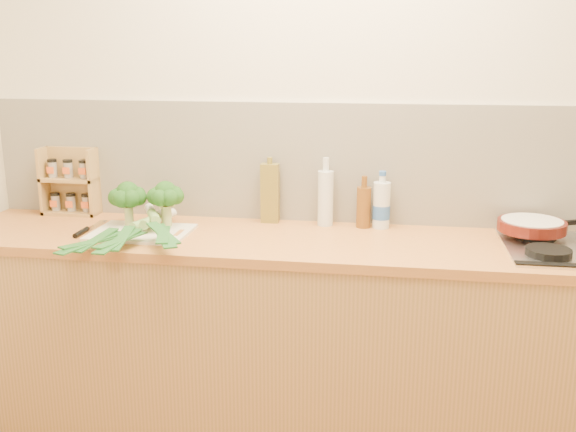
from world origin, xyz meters
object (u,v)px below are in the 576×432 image
object	(u,v)px
chefs_knife	(85,231)
skillet	(532,225)
chopping_board	(141,232)
spice_rack	(71,185)

from	to	relation	value
chefs_knife	skillet	distance (m)	1.90
chopping_board	spice_rack	distance (m)	0.56
chefs_knife	spice_rack	bearing A→B (deg)	123.92
chopping_board	chefs_knife	bearing A→B (deg)	-175.62
chefs_knife	skillet	size ratio (longest dim) A/B	0.76
chefs_knife	spice_rack	world-z (taller)	spice_rack
chopping_board	chefs_knife	distance (m)	0.25
chopping_board	chefs_knife	xyz separation A→B (m)	(-0.25, -0.02, 0.00)
skillet	chefs_knife	bearing A→B (deg)	161.00
chopping_board	spice_rack	bearing A→B (deg)	148.39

